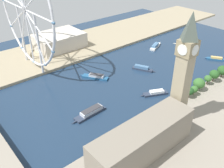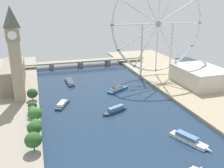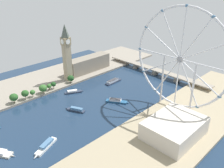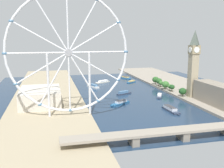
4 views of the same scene
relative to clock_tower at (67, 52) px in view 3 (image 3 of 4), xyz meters
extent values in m
plane|color=#1E334C|center=(81.28, -59.13, -49.16)|extent=(388.44, 388.44, 0.00)
cube|color=gray|center=(-27.93, -59.13, -47.66)|extent=(90.00, 520.00, 3.00)
cube|color=tan|center=(190.50, -59.13, -47.66)|extent=(90.00, 520.00, 3.00)
cube|color=tan|center=(0.00, 0.00, -17.27)|extent=(10.17, 10.17, 57.79)
cube|color=#928260|center=(0.00, 0.00, 17.33)|extent=(11.79, 11.79, 11.41)
pyramid|color=#4C564C|center=(0.00, 0.00, 32.86)|extent=(10.67, 10.67, 19.65)
cylinder|color=white|center=(0.00, 6.10, 17.33)|extent=(7.73, 0.50, 7.73)
cylinder|color=white|center=(0.00, -6.10, 17.33)|extent=(7.73, 0.50, 7.73)
cylinder|color=white|center=(6.10, 0.00, 17.33)|extent=(0.50, 7.73, 7.73)
cylinder|color=white|center=(-6.10, 0.00, 17.33)|extent=(0.50, 7.73, 7.73)
cube|color=gray|center=(-7.79, 48.40, -33.69)|extent=(22.00, 80.80, 24.93)
cylinder|color=#513823|center=(11.91, -95.39, -44.27)|extent=(0.80, 0.80, 3.78)
ellipsoid|color=#285623|center=(11.91, -95.39, -37.95)|extent=(11.07, 11.07, 9.97)
cylinder|color=#513823|center=(12.71, -79.86, -43.84)|extent=(0.80, 0.80, 4.65)
ellipsoid|color=#285623|center=(12.71, -79.86, -37.51)|extent=(10.02, 10.02, 9.02)
cylinder|color=#513823|center=(13.57, -69.74, -44.13)|extent=(0.80, 0.80, 4.07)
ellipsoid|color=#386B2D|center=(13.57, -69.74, -39.15)|extent=(7.34, 7.34, 6.61)
cylinder|color=#513823|center=(13.46, -53.56, -44.60)|extent=(0.80, 0.80, 3.12)
ellipsoid|color=#386B2D|center=(13.46, -53.56, -38.49)|extent=(11.39, 11.39, 10.25)
cylinder|color=#513823|center=(11.35, -42.49, -44.27)|extent=(0.80, 0.80, 3.79)
ellipsoid|color=#386B2D|center=(11.35, -42.49, -39.55)|extent=(7.06, 7.06, 6.35)
cylinder|color=#513823|center=(11.51, -35.24, -44.13)|extent=(0.80, 0.80, 4.07)
ellipsoid|color=#1E471E|center=(11.51, -35.24, -39.02)|extent=(7.67, 7.67, 6.90)
cylinder|color=#513823|center=(11.55, -4.04, -44.66)|extent=(0.80, 0.80, 3.01)
ellipsoid|color=#1E471E|center=(11.55, -4.04, -39.03)|extent=(10.30, 10.30, 9.27)
torus|color=silver|center=(167.09, 44.50, 18.77)|extent=(122.17, 2.60, 122.17)
cylinder|color=#99999E|center=(167.09, 44.50, 18.77)|extent=(7.17, 3.00, 7.17)
cylinder|color=silver|center=(196.99, 44.50, 18.77)|extent=(59.78, 1.56, 1.56)
cylinder|color=silver|center=(192.98, 44.50, 33.72)|extent=(52.55, 1.56, 31.24)
cylinder|color=silver|center=(182.04, 44.50, 44.66)|extent=(31.24, 1.56, 52.55)
cylinder|color=silver|center=(167.09, 44.50, 48.67)|extent=(1.56, 1.56, 59.78)
cylinder|color=silver|center=(152.15, 44.50, 44.66)|extent=(31.24, 1.56, 52.55)
cylinder|color=silver|center=(141.21, 44.50, 33.72)|extent=(52.55, 1.56, 31.24)
cylinder|color=silver|center=(137.20, 44.50, 18.77)|extent=(59.78, 1.56, 1.56)
cylinder|color=silver|center=(141.21, 44.50, 3.83)|extent=(52.55, 1.56, 31.24)
cylinder|color=silver|center=(152.15, 44.50, -7.11)|extent=(31.24, 1.56, 52.55)
cylinder|color=silver|center=(167.09, 44.50, -11.12)|extent=(1.56, 1.56, 59.78)
cylinder|color=silver|center=(182.04, 44.50, -7.11)|extent=(31.24, 1.56, 52.55)
cylinder|color=silver|center=(192.98, 44.50, 3.83)|extent=(52.55, 1.56, 31.24)
ellipsoid|color=teal|center=(196.99, 44.50, 70.55)|extent=(4.80, 3.20, 3.20)
ellipsoid|color=teal|center=(167.09, 44.50, 78.56)|extent=(4.80, 3.20, 3.20)
ellipsoid|color=teal|center=(137.20, 44.50, 70.55)|extent=(4.80, 3.20, 3.20)
ellipsoid|color=teal|center=(115.32, 44.50, 48.67)|extent=(4.80, 3.20, 3.20)
ellipsoid|color=teal|center=(107.31, 44.50, 18.77)|extent=(4.80, 3.20, 3.20)
ellipsoid|color=teal|center=(115.32, 44.50, -11.12)|extent=(4.80, 3.20, 3.20)
ellipsoid|color=teal|center=(137.20, 44.50, -33.00)|extent=(4.80, 3.20, 3.20)
ellipsoid|color=teal|center=(167.09, 44.50, -41.01)|extent=(4.80, 3.20, 3.20)
ellipsoid|color=teal|center=(196.99, 44.50, -33.00)|extent=(4.80, 3.20, 3.20)
ellipsoid|color=teal|center=(218.87, 44.50, -11.12)|extent=(4.80, 3.20, 3.20)
cylinder|color=silver|center=(188.02, 44.50, -13.69)|extent=(2.40, 2.40, 64.94)
cylinder|color=silver|center=(146.17, 44.50, -13.69)|extent=(2.40, 2.40, 64.94)
cube|color=beige|center=(198.20, -6.56, -36.61)|extent=(46.59, 61.96, 19.11)
cube|color=gray|center=(81.28, 124.09, -40.82)|extent=(200.44, 13.86, 2.00)
cube|color=gray|center=(38.47, 124.09, -45.49)|extent=(6.00, 12.47, 7.34)
cube|color=gray|center=(81.28, 124.09, -45.49)|extent=(6.00, 12.47, 7.34)
cube|color=gray|center=(124.10, 124.09, -45.49)|extent=(6.00, 12.47, 7.34)
cube|color=#2D384C|center=(38.22, -19.58, -48.16)|extent=(16.27, 24.34, 2.00)
cone|color=#2D384C|center=(44.43, -7.04, -48.16)|extent=(3.71, 4.77, 2.00)
cube|color=white|center=(37.69, -20.66, -45.99)|extent=(10.84, 14.74, 2.35)
cube|color=#2D384C|center=(54.19, 47.42, -48.15)|extent=(9.13, 30.49, 2.02)
cone|color=#2D384C|center=(53.36, 64.93, -48.15)|extent=(2.27, 5.52, 2.02)
cube|color=silver|center=(54.26, 45.92, -45.72)|extent=(7.46, 21.12, 2.84)
cube|color=#38383D|center=(54.26, 45.92, -44.08)|extent=(7.05, 19.02, 0.44)
cube|color=#235684|center=(102.19, 5.35, -48.10)|extent=(27.69, 21.26, 2.13)
cone|color=#235684|center=(116.10, 14.33, -48.10)|extent=(5.47, 4.57, 2.13)
cube|color=silver|center=(101.00, 4.58, -45.81)|extent=(16.67, 13.60, 2.44)
cube|color=#38383D|center=(101.00, 4.58, -44.42)|extent=(15.17, 12.50, 0.34)
cube|color=#2D384C|center=(81.92, -47.54, -48.18)|extent=(23.78, 14.79, 1.96)
cone|color=#2D384C|center=(69.40, -53.33, -48.18)|extent=(4.70, 3.57, 1.96)
cube|color=teal|center=(83.00, -47.04, -45.61)|extent=(16.70, 10.91, 3.18)
cone|color=beige|center=(106.58, -139.84, -48.12)|extent=(5.35, 4.38, 2.09)
cone|color=#235684|center=(51.38, -130.69, -48.26)|extent=(4.02, 3.47, 1.80)
cube|color=white|center=(116.82, -110.57, -47.90)|extent=(16.88, 28.65, 2.52)
cone|color=white|center=(123.18, -125.77, -47.90)|extent=(4.29, 5.68, 2.52)
cube|color=teal|center=(116.27, -109.26, -45.23)|extent=(11.39, 17.40, 2.83)
camera|label=1|loc=(-87.01, 143.78, 83.86)|focal=39.61mm
camera|label=2|loc=(18.94, -245.68, 47.25)|focal=40.52mm
camera|label=3|loc=(295.86, -195.08, 108.87)|focal=37.71mm
camera|label=4|loc=(186.01, 305.76, 35.06)|focal=41.34mm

